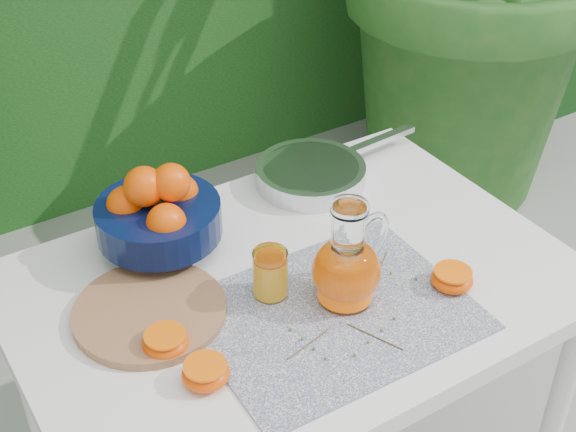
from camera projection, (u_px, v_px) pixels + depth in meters
white_table at (294, 313)px, 1.51m from camera, size 1.00×0.70×0.75m
placemat at (333, 313)px, 1.38m from camera, size 0.47×0.37×0.00m
cutting_board at (150, 312)px, 1.37m from camera, size 0.28×0.28×0.02m
fruit_bowl at (158, 212)px, 1.49m from camera, size 0.27×0.27×0.19m
juice_pitcher at (347, 267)px, 1.37m from camera, size 0.18×0.15×0.20m
juice_tumbler at (270, 274)px, 1.40m from camera, size 0.07×0.07×0.09m
saute_pan at (312, 173)px, 1.71m from camera, size 0.42×0.25×0.04m
orange_halves at (281, 329)px, 1.33m from camera, size 0.58×0.21×0.04m
thyme_sprigs at (356, 314)px, 1.37m from camera, size 0.31×0.24×0.01m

